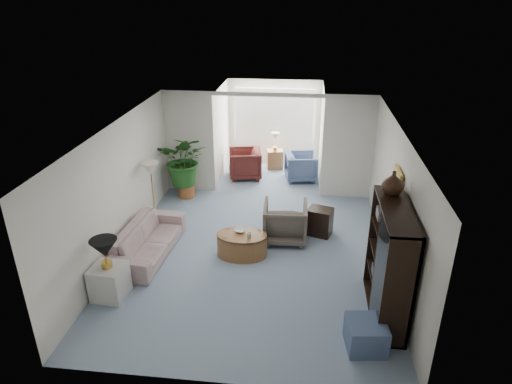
# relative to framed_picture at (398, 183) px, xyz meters

# --- Properties ---
(floor) EXTENTS (6.00, 6.00, 0.00)m
(floor) POSITION_rel_framed_picture_xyz_m (-2.46, 0.10, -1.70)
(floor) COLOR #8AA0B6
(floor) RESTS_ON ground
(sunroom_floor) EXTENTS (2.60, 2.60, 0.00)m
(sunroom_floor) POSITION_rel_framed_picture_xyz_m (-2.46, 4.20, -1.70)
(sunroom_floor) COLOR #8AA0B6
(sunroom_floor) RESTS_ON ground
(back_pier_left) EXTENTS (1.20, 0.12, 2.50)m
(back_pier_left) POSITION_rel_framed_picture_xyz_m (-4.36, 3.10, -0.45)
(back_pier_left) COLOR silver
(back_pier_left) RESTS_ON ground
(back_pier_right) EXTENTS (1.20, 0.12, 2.50)m
(back_pier_right) POSITION_rel_framed_picture_xyz_m (-0.56, 3.10, -0.45)
(back_pier_right) COLOR silver
(back_pier_right) RESTS_ON ground
(back_header) EXTENTS (2.60, 0.12, 0.10)m
(back_header) POSITION_rel_framed_picture_xyz_m (-2.46, 3.10, 0.75)
(back_header) COLOR silver
(back_header) RESTS_ON back_pier_left
(window_pane) EXTENTS (2.20, 0.02, 1.50)m
(window_pane) POSITION_rel_framed_picture_xyz_m (-2.46, 5.28, -0.30)
(window_pane) COLOR white
(window_blinds) EXTENTS (2.20, 0.02, 1.50)m
(window_blinds) POSITION_rel_framed_picture_xyz_m (-2.46, 5.25, -0.30)
(window_blinds) COLOR white
(framed_picture) EXTENTS (0.04, 0.50, 0.40)m
(framed_picture) POSITION_rel_framed_picture_xyz_m (0.00, 0.00, 0.00)
(framed_picture) COLOR #B2A48E
(sofa) EXTENTS (0.94, 2.11, 0.60)m
(sofa) POSITION_rel_framed_picture_xyz_m (-4.45, 0.03, -1.40)
(sofa) COLOR #B7AB9B
(sofa) RESTS_ON ground
(end_table) EXTENTS (0.55, 0.55, 0.57)m
(end_table) POSITION_rel_framed_picture_xyz_m (-4.65, -1.32, -1.41)
(end_table) COLOR beige
(end_table) RESTS_ON ground
(table_lamp) EXTENTS (0.44, 0.44, 0.30)m
(table_lamp) POSITION_rel_framed_picture_xyz_m (-4.65, -1.32, -0.78)
(table_lamp) COLOR black
(table_lamp) RESTS_ON end_table
(floor_lamp) EXTENTS (0.36, 0.36, 0.28)m
(floor_lamp) POSITION_rel_framed_picture_xyz_m (-4.73, 1.28, -0.45)
(floor_lamp) COLOR #F7EAC4
(floor_lamp) RESTS_ON ground
(coffee_table) EXTENTS (1.18, 1.18, 0.45)m
(coffee_table) POSITION_rel_framed_picture_xyz_m (-2.67, 0.18, -1.47)
(coffee_table) COLOR brown
(coffee_table) RESTS_ON ground
(coffee_bowl) EXTENTS (0.26, 0.26, 0.05)m
(coffee_bowl) POSITION_rel_framed_picture_xyz_m (-2.72, 0.28, -1.22)
(coffee_bowl) COLOR white
(coffee_bowl) RESTS_ON coffee_table
(coffee_cup) EXTENTS (0.13, 0.13, 0.10)m
(coffee_cup) POSITION_rel_framed_picture_xyz_m (-2.52, 0.08, -1.20)
(coffee_cup) COLOR beige
(coffee_cup) RESTS_ON coffee_table
(wingback_chair) EXTENTS (0.88, 0.90, 0.80)m
(wingback_chair) POSITION_rel_framed_picture_xyz_m (-1.89, 0.87, -1.30)
(wingback_chair) COLOR #696053
(wingback_chair) RESTS_ON ground
(side_table_dark) EXTENTS (0.57, 0.51, 0.57)m
(side_table_dark) POSITION_rel_framed_picture_xyz_m (-1.19, 1.17, -1.41)
(side_table_dark) COLOR black
(side_table_dark) RESTS_ON ground
(entertainment_cabinet) EXTENTS (0.44, 1.64, 1.82)m
(entertainment_cabinet) POSITION_rel_framed_picture_xyz_m (-0.23, -1.21, -0.79)
(entertainment_cabinet) COLOR black
(entertainment_cabinet) RESTS_ON ground
(cabinet_urn) EXTENTS (0.35, 0.35, 0.36)m
(cabinet_urn) POSITION_rel_framed_picture_xyz_m (-0.23, -0.71, 0.30)
(cabinet_urn) COLOR #321C10
(cabinet_urn) RESTS_ON entertainment_cabinet
(ottoman) EXTENTS (0.60, 0.60, 0.43)m
(ottoman) POSITION_rel_framed_picture_xyz_m (-0.59, -2.03, -1.49)
(ottoman) COLOR slate
(ottoman) RESTS_ON ground
(plant_pot) EXTENTS (0.40, 0.40, 0.32)m
(plant_pot) POSITION_rel_framed_picture_xyz_m (-4.38, 2.67, -1.54)
(plant_pot) COLOR #A15B2E
(plant_pot) RESTS_ON ground
(house_plant) EXTENTS (1.15, 1.00, 1.28)m
(house_plant) POSITION_rel_framed_picture_xyz_m (-4.38, 2.67, -0.74)
(house_plant) COLOR #21531C
(house_plant) RESTS_ON plant_pot
(sunroom_chair_blue) EXTENTS (0.92, 0.90, 0.73)m
(sunroom_chair_blue) POSITION_rel_framed_picture_xyz_m (-1.64, 4.06, -1.34)
(sunroom_chair_blue) COLOR slate
(sunroom_chair_blue) RESTS_ON ground
(sunroom_chair_maroon) EXTENTS (0.98, 0.96, 0.77)m
(sunroom_chair_maroon) POSITION_rel_framed_picture_xyz_m (-3.14, 4.06, -1.31)
(sunroom_chair_maroon) COLOR maroon
(sunroom_chair_maroon) RESTS_ON ground
(sunroom_table) EXTENTS (0.49, 0.41, 0.53)m
(sunroom_table) POSITION_rel_framed_picture_xyz_m (-2.39, 4.81, -1.43)
(sunroom_table) COLOR brown
(sunroom_table) RESTS_ON ground
(shelf_clutter) EXTENTS (0.30, 0.80, 1.06)m
(shelf_clutter) POSITION_rel_framed_picture_xyz_m (-0.28, -1.09, -0.61)
(shelf_clutter) COLOR #575451
(shelf_clutter) RESTS_ON entertainment_cabinet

